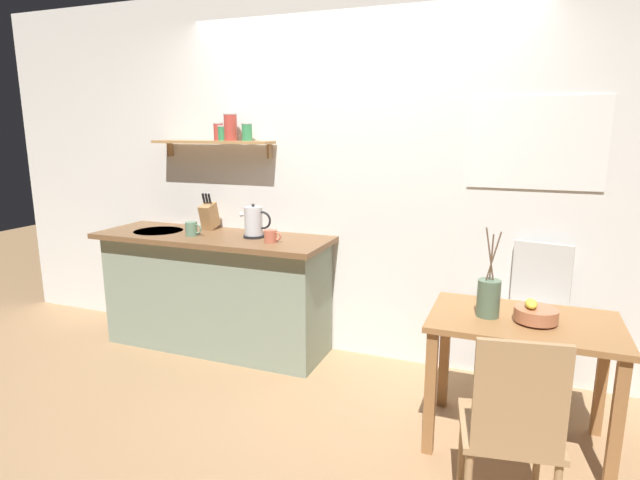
{
  "coord_description": "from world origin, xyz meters",
  "views": [
    {
      "loc": [
        1.16,
        -2.96,
        1.69
      ],
      "look_at": [
        -0.1,
        0.25,
        0.95
      ],
      "focal_mm": 28.93,
      "sensor_mm": 36.0,
      "label": 1
    }
  ],
  "objects_px": {
    "dining_chair_near": "(512,425)",
    "twig_vase": "(488,297)",
    "dining_table": "(522,342)",
    "coffee_mug_spare": "(271,236)",
    "dining_chair_far": "(535,314)",
    "electric_kettle": "(254,222)",
    "coffee_mug_by_sink": "(192,229)",
    "knife_block": "(209,215)",
    "fruit_bowl": "(536,314)"
  },
  "relations": [
    {
      "from": "dining_chair_near",
      "to": "twig_vase",
      "type": "relative_size",
      "value": 1.92
    },
    {
      "from": "dining_table",
      "to": "coffee_mug_spare",
      "type": "distance_m",
      "value": 1.78
    },
    {
      "from": "dining_chair_far",
      "to": "electric_kettle",
      "type": "height_order",
      "value": "electric_kettle"
    },
    {
      "from": "electric_kettle",
      "to": "coffee_mug_by_sink",
      "type": "height_order",
      "value": "electric_kettle"
    },
    {
      "from": "electric_kettle",
      "to": "knife_block",
      "type": "xyz_separation_m",
      "value": [
        -0.48,
        0.14,
        0.0
      ]
    },
    {
      "from": "coffee_mug_by_sink",
      "to": "dining_chair_far",
      "type": "bearing_deg",
      "value": 4.94
    },
    {
      "from": "dining_chair_far",
      "to": "knife_block",
      "type": "xyz_separation_m",
      "value": [
        -2.43,
        0.05,
        0.48
      ]
    },
    {
      "from": "dining_table",
      "to": "coffee_mug_by_sink",
      "type": "distance_m",
      "value": 2.41
    },
    {
      "from": "fruit_bowl",
      "to": "coffee_mug_by_sink",
      "type": "height_order",
      "value": "coffee_mug_by_sink"
    },
    {
      "from": "dining_chair_far",
      "to": "knife_block",
      "type": "bearing_deg",
      "value": 178.83
    },
    {
      "from": "dining_table",
      "to": "twig_vase",
      "type": "bearing_deg",
      "value": -172.23
    },
    {
      "from": "fruit_bowl",
      "to": "twig_vase",
      "type": "height_order",
      "value": "twig_vase"
    },
    {
      "from": "dining_chair_far",
      "to": "coffee_mug_by_sink",
      "type": "xyz_separation_m",
      "value": [
        -2.42,
        -0.21,
        0.42
      ]
    },
    {
      "from": "dining_chair_far",
      "to": "coffee_mug_by_sink",
      "type": "relative_size",
      "value": 7.45
    },
    {
      "from": "dining_table",
      "to": "dining_chair_far",
      "type": "bearing_deg",
      "value": 83.18
    },
    {
      "from": "knife_block",
      "to": "coffee_mug_spare",
      "type": "xyz_separation_m",
      "value": [
        0.67,
        -0.25,
        -0.07
      ]
    },
    {
      "from": "dining_chair_near",
      "to": "coffee_mug_spare",
      "type": "relative_size",
      "value": 7.13
    },
    {
      "from": "fruit_bowl",
      "to": "electric_kettle",
      "type": "xyz_separation_m",
      "value": [
        -1.93,
        0.57,
        0.25
      ]
    },
    {
      "from": "dining_chair_far",
      "to": "dining_chair_near",
      "type": "bearing_deg",
      "value": -94.37
    },
    {
      "from": "dining_chair_near",
      "to": "electric_kettle",
      "type": "xyz_separation_m",
      "value": [
        -1.85,
        1.24,
        0.51
      ]
    },
    {
      "from": "dining_table",
      "to": "knife_block",
      "type": "relative_size",
      "value": 3.27
    },
    {
      "from": "dining_chair_far",
      "to": "coffee_mug_spare",
      "type": "xyz_separation_m",
      "value": [
        -1.76,
        -0.2,
        0.41
      ]
    },
    {
      "from": "coffee_mug_by_sink",
      "to": "coffee_mug_spare",
      "type": "relative_size",
      "value": 1.03
    },
    {
      "from": "fruit_bowl",
      "to": "dining_chair_near",
      "type": "bearing_deg",
      "value": -96.52
    },
    {
      "from": "twig_vase",
      "to": "coffee_mug_spare",
      "type": "height_order",
      "value": "twig_vase"
    },
    {
      "from": "dining_table",
      "to": "fruit_bowl",
      "type": "distance_m",
      "value": 0.19
    },
    {
      "from": "dining_table",
      "to": "dining_chair_far",
      "type": "height_order",
      "value": "dining_chair_far"
    },
    {
      "from": "coffee_mug_spare",
      "to": "fruit_bowl",
      "type": "bearing_deg",
      "value": -14.75
    },
    {
      "from": "coffee_mug_by_sink",
      "to": "coffee_mug_spare",
      "type": "xyz_separation_m",
      "value": [
        0.66,
        0.01,
        -0.01
      ]
    },
    {
      "from": "knife_block",
      "to": "twig_vase",
      "type": "bearing_deg",
      "value": -17.76
    },
    {
      "from": "electric_kettle",
      "to": "coffee_mug_spare",
      "type": "height_order",
      "value": "electric_kettle"
    },
    {
      "from": "dining_table",
      "to": "dining_chair_near",
      "type": "relative_size",
      "value": 1.04
    },
    {
      "from": "dining_table",
      "to": "twig_vase",
      "type": "height_order",
      "value": "twig_vase"
    },
    {
      "from": "dining_chair_near",
      "to": "coffee_mug_by_sink",
      "type": "relative_size",
      "value": 6.95
    },
    {
      "from": "twig_vase",
      "to": "electric_kettle",
      "type": "distance_m",
      "value": 1.8
    },
    {
      "from": "dining_table",
      "to": "dining_chair_near",
      "type": "height_order",
      "value": "dining_chair_near"
    },
    {
      "from": "twig_vase",
      "to": "dining_chair_near",
      "type": "bearing_deg",
      "value": -77.15
    },
    {
      "from": "twig_vase",
      "to": "coffee_mug_by_sink",
      "type": "distance_m",
      "value": 2.21
    },
    {
      "from": "dining_chair_near",
      "to": "fruit_bowl",
      "type": "bearing_deg",
      "value": 83.48
    },
    {
      "from": "dining_table",
      "to": "knife_block",
      "type": "height_order",
      "value": "knife_block"
    },
    {
      "from": "fruit_bowl",
      "to": "electric_kettle",
      "type": "height_order",
      "value": "electric_kettle"
    },
    {
      "from": "dining_table",
      "to": "coffee_mug_by_sink",
      "type": "height_order",
      "value": "coffee_mug_by_sink"
    },
    {
      "from": "twig_vase",
      "to": "knife_block",
      "type": "xyz_separation_m",
      "value": [
        -2.18,
        0.7,
        0.2
      ]
    },
    {
      "from": "dining_chair_far",
      "to": "twig_vase",
      "type": "distance_m",
      "value": 0.75
    },
    {
      "from": "fruit_bowl",
      "to": "twig_vase",
      "type": "relative_size",
      "value": 0.45
    },
    {
      "from": "dining_chair_near",
      "to": "twig_vase",
      "type": "distance_m",
      "value": 0.77
    },
    {
      "from": "dining_chair_near",
      "to": "twig_vase",
      "type": "bearing_deg",
      "value": 102.85
    },
    {
      "from": "dining_chair_near",
      "to": "coffee_mug_spare",
      "type": "xyz_separation_m",
      "value": [
        -1.66,
        1.14,
        0.45
      ]
    },
    {
      "from": "fruit_bowl",
      "to": "coffee_mug_by_sink",
      "type": "distance_m",
      "value": 2.44
    },
    {
      "from": "dining_chair_near",
      "to": "coffee_mug_by_sink",
      "type": "xyz_separation_m",
      "value": [
        -2.32,
        1.13,
        0.45
      ]
    }
  ]
}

